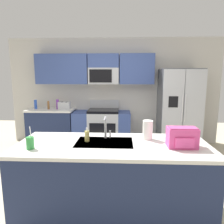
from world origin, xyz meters
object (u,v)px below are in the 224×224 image
(toaster, at_px, (64,106))
(paper_towel_roll, at_px, (148,130))
(backpack, at_px, (182,137))
(drink_cup_green, at_px, (30,143))
(bottle_blue, at_px, (36,104))
(refrigerator, at_px, (179,109))
(range_oven, at_px, (102,128))
(sink_faucet, at_px, (106,126))
(pepper_mill, at_px, (48,105))
(soap_dispenser, at_px, (87,136))
(bottle_purple, at_px, (58,104))

(toaster, relative_size, paper_towel_roll, 1.17)
(backpack, bearing_deg, drink_cup_green, -175.14)
(bottle_blue, relative_size, backpack, 0.68)
(refrigerator, xyz_separation_m, bottle_blue, (-3.42, 0.10, 0.08))
(paper_towel_roll, bearing_deg, range_oven, 109.19)
(refrigerator, distance_m, sink_faucet, 2.71)
(pepper_mill, xyz_separation_m, sink_faucet, (1.58, -2.32, 0.07))
(paper_towel_roll, xyz_separation_m, backpack, (0.35, -0.28, -0.00))
(refrigerator, relative_size, drink_cup_green, 7.31)
(soap_dispenser, bearing_deg, bottle_blue, 124.36)
(toaster, height_order, pepper_mill, pepper_mill)
(bottle_blue, xyz_separation_m, soap_dispenser, (1.69, -2.47, -0.04))
(soap_dispenser, bearing_deg, toaster, 111.72)
(refrigerator, distance_m, soap_dispenser, 2.93)
(bottle_purple, distance_m, soap_dispenser, 2.67)
(drink_cup_green, distance_m, paper_towel_roll, 1.39)
(refrigerator, relative_size, bottle_blue, 8.47)
(soap_dispenser, bearing_deg, refrigerator, 53.70)
(backpack, bearing_deg, bottle_blue, 136.72)
(bottle_blue, height_order, drink_cup_green, drink_cup_green)
(range_oven, height_order, bottle_purple, bottle_purple)
(bottle_purple, height_order, drink_cup_green, drink_cup_green)
(toaster, distance_m, bottle_purple, 0.18)
(pepper_mill, xyz_separation_m, drink_cup_green, (0.78, -2.73, -0.03))
(bottle_blue, bearing_deg, range_oven, -1.10)
(soap_dispenser, xyz_separation_m, paper_towel_roll, (0.75, 0.12, 0.05))
(drink_cup_green, bearing_deg, bottle_blue, 111.94)
(sink_faucet, distance_m, backpack, 0.92)
(bottle_blue, relative_size, paper_towel_roll, 0.91)
(drink_cup_green, bearing_deg, backpack, 4.86)
(toaster, height_order, sink_faucet, sink_faucet)
(bottle_purple, height_order, paper_towel_roll, paper_towel_roll)
(pepper_mill, bearing_deg, sink_faucet, -55.77)
(soap_dispenser, bearing_deg, bottle_purple, 114.96)
(sink_faucet, xyz_separation_m, backpack, (0.87, -0.27, -0.05))
(bottle_blue, distance_m, sink_faucet, 3.03)
(bottle_blue, distance_m, soap_dispenser, 2.99)
(range_oven, height_order, drink_cup_green, drink_cup_green)
(bottle_purple, relative_size, soap_dispenser, 1.40)
(refrigerator, xyz_separation_m, paper_towel_roll, (-0.99, -2.24, 0.09))
(sink_faucet, relative_size, paper_towel_roll, 1.17)
(backpack, bearing_deg, pepper_mill, 133.47)
(sink_faucet, height_order, paper_towel_roll, sink_faucet)
(bottle_blue, height_order, bottle_purple, bottle_purple)
(bottle_blue, bearing_deg, soap_dispenser, -55.64)
(range_oven, relative_size, paper_towel_roll, 5.67)
(pepper_mill, bearing_deg, toaster, -7.01)
(bottle_purple, bearing_deg, backpack, -49.20)
(backpack, bearing_deg, bottle_purple, 130.80)
(bottle_purple, bearing_deg, bottle_blue, 175.33)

